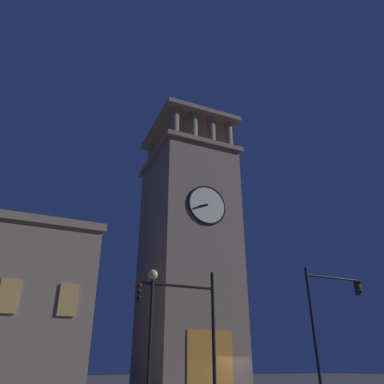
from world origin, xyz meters
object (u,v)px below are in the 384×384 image
object	(u,v)px
traffic_signal_mid	(189,317)
street_lamp	(151,311)
traffic_signal_near	(328,312)
clocktower	(188,257)

from	to	relation	value
traffic_signal_mid	street_lamp	bearing A→B (deg)	3.11
traffic_signal_near	traffic_signal_mid	distance (m)	7.80
traffic_signal_near	street_lamp	xyz separation A→B (m)	(9.59, -0.12, -0.45)
traffic_signal_mid	street_lamp	xyz separation A→B (m)	(1.81, 0.10, 0.15)
traffic_signal_near	street_lamp	size ratio (longest dim) A/B	1.16
traffic_signal_near	street_lamp	world-z (taller)	traffic_signal_near
street_lamp	traffic_signal_near	bearing A→B (deg)	179.29
street_lamp	traffic_signal_mid	bearing A→B (deg)	-176.89
clocktower	traffic_signal_near	world-z (taller)	clocktower
clocktower	traffic_signal_mid	xyz separation A→B (m)	(4.65, 11.29, -6.09)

